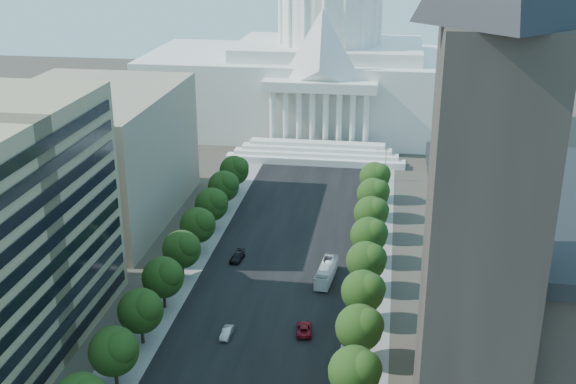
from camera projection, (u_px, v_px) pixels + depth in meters
The scene contains 30 objects.
road_asphalt at pixel (286, 245), 157.62m from camera, with size 30.00×260.00×0.01m, color black.
sidewalk_left at pixel (202, 240), 160.21m from camera, with size 8.00×260.00×0.02m, color gray.
sidewalk_right at pixel (373, 250), 155.02m from camera, with size 8.00×260.00×0.02m, color gray.
capitol at pixel (329, 70), 238.29m from camera, with size 120.00×56.00×73.00m.
office_block_left_far at pixel (89, 156), 168.10m from camera, with size 38.00×52.00×30.00m, color gray.
tree_l_c at pixel (115, 350), 107.61m from camera, with size 7.79×7.60×9.97m.
tree_l_d at pixel (142, 310), 118.71m from camera, with size 7.79×7.60×9.97m.
tree_l_e at pixel (164, 277), 129.81m from camera, with size 7.79×7.60×9.97m.
tree_l_f at pixel (183, 248), 140.91m from camera, with size 7.79×7.60×9.97m.
tree_l_g at pixel (199, 224), 152.01m from camera, with size 7.79×7.60×9.97m.
tree_l_h at pixel (213, 204), 163.11m from camera, with size 7.79×7.60×9.97m.
tree_l_i at pixel (225, 185), 174.21m from camera, with size 7.79×7.60×9.97m.
tree_l_j at pixel (235, 169), 185.31m from camera, with size 7.79×7.60×9.97m.
tree_r_c at pixel (357, 371), 102.70m from camera, with size 7.79×7.60×9.97m.
tree_r_d at pixel (361, 327), 113.80m from camera, with size 7.79×7.60×9.97m.
tree_r_e at pixel (365, 291), 124.90m from camera, with size 7.79×7.60×9.97m.
tree_r_f at pixel (368, 260), 136.00m from camera, with size 7.79×7.60×9.97m.
tree_r_g at pixel (370, 235), 147.10m from camera, with size 7.79×7.60×9.97m.
tree_r_h at pixel (372, 212), 158.20m from camera, with size 7.79×7.60×9.97m.
tree_r_i at pixel (374, 193), 169.29m from camera, with size 7.79×7.60×9.97m.
tree_r_j at pixel (376, 176), 180.39m from camera, with size 7.79×7.60×9.97m.
streetlight_b at pixel (367, 379), 101.96m from camera, with size 2.61×0.44×9.00m.
streetlight_c at pixel (374, 294), 125.09m from camera, with size 2.61×0.44×9.00m.
streetlight_d at pixel (378, 235), 148.21m from camera, with size 2.61×0.44×9.00m.
streetlight_e at pixel (381, 193), 171.33m from camera, with size 2.61×0.44×9.00m.
streetlight_f at pixel (384, 160), 194.46m from camera, with size 2.61×0.44×9.00m.
car_silver at pixel (227, 333), 122.85m from camera, with size 1.54×4.43×1.46m, color #B1B3B9.
car_red at pixel (304, 329), 123.95m from camera, with size 2.55×5.53×1.54m, color maroon.
car_dark_b at pixel (237, 257), 150.29m from camera, with size 2.16×5.32×1.54m, color black.
city_bus at pixel (326, 272), 141.86m from camera, with size 2.71×11.60×3.23m, color white.
Camera 1 is at (21.35, -51.65, 66.76)m, focal length 45.00 mm.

